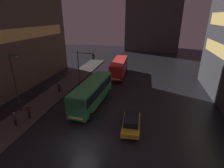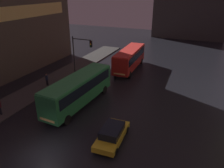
% 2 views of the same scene
% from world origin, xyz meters
% --- Properties ---
extents(ground_plane, '(120.00, 120.00, 0.00)m').
position_xyz_m(ground_plane, '(0.00, 0.00, 0.00)').
color(ground_plane, black).
extents(sidewalk_left, '(4.00, 48.00, 0.15)m').
position_xyz_m(sidewalk_left, '(-9.00, 10.00, 0.07)').
color(sidewalk_left, '#3D3A38').
rests_on(sidewalk_left, ground).
extents(bus_near, '(3.03, 10.63, 3.40)m').
position_xyz_m(bus_near, '(-1.83, 8.42, 2.10)').
color(bus_near, '#236B38').
rests_on(bus_near, ground).
extents(bus_far, '(2.88, 9.96, 3.36)m').
position_xyz_m(bus_far, '(-0.57, 21.87, 2.07)').
color(bus_far, '#AD1E19').
rests_on(bus_far, ground).
extents(car_taxi, '(2.13, 4.57, 1.45)m').
position_xyz_m(car_taxi, '(4.16, 3.93, 0.75)').
color(car_taxi, gold).
rests_on(car_taxi, ground).
extents(pedestrian_mid, '(0.40, 0.40, 1.66)m').
position_xyz_m(pedestrian_mid, '(-8.50, 11.07, 1.11)').
color(pedestrian_mid, black).
rests_on(pedestrian_mid, sidewalk_left).
extents(traffic_light_main, '(3.07, 0.35, 6.18)m').
position_xyz_m(traffic_light_main, '(-5.61, 15.14, 4.17)').
color(traffic_light_main, '#2D2D2D').
rests_on(traffic_light_main, ground).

